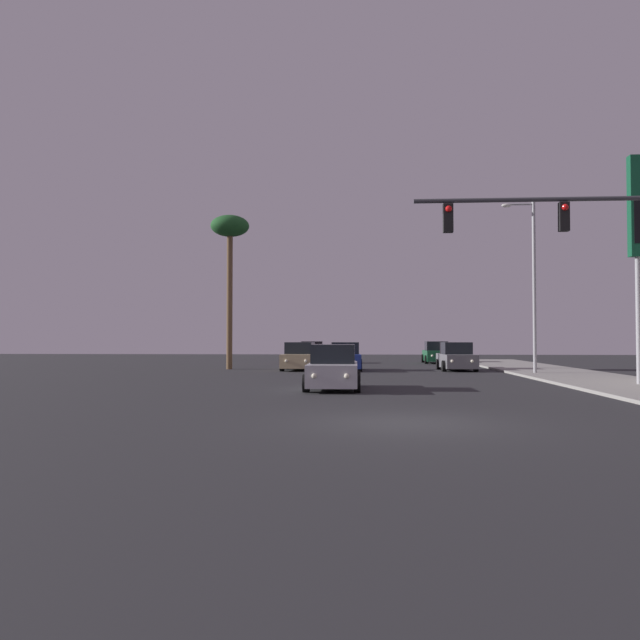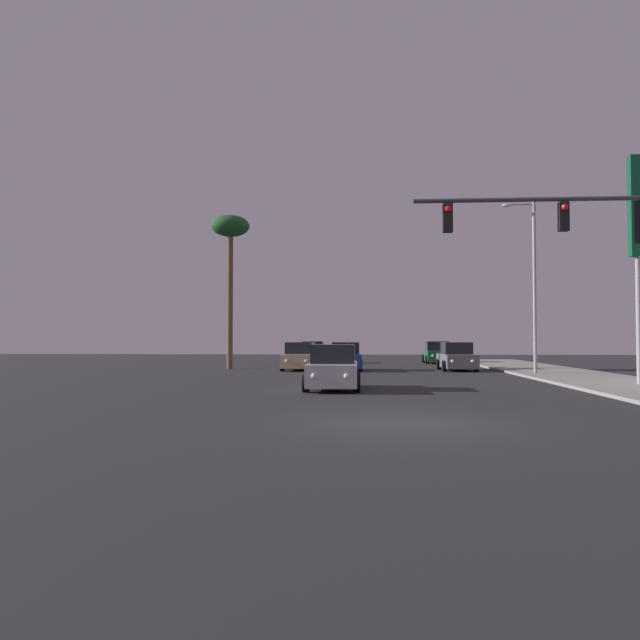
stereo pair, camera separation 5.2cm
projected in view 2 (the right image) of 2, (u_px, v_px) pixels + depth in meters
ground_plane at (404, 423)px, 14.06m from camera, size 120.00×120.00×0.00m
sidewalk_right at (640, 388)px, 23.40m from camera, size 5.00×60.00×0.12m
car_silver at (333, 369)px, 23.34m from camera, size 2.04×4.32×1.68m
car_green at (437, 353)px, 48.04m from camera, size 2.04×4.32×1.68m
car_blue at (345, 358)px, 37.11m from camera, size 2.04×4.34×1.68m
car_red at (313, 353)px, 48.44m from camera, size 2.04×4.34×1.68m
car_tan at (300, 357)px, 37.52m from camera, size 2.04×4.34×1.68m
car_grey at (457, 358)px, 37.08m from camera, size 2.04×4.33×1.68m
traffic_light_mast at (579, 247)px, 19.19m from camera, size 7.19×0.36×6.50m
street_lamp at (532, 277)px, 32.61m from camera, size 1.74×0.24×9.00m
palm_tree_mid at (230, 235)px, 38.86m from camera, size 2.40×2.40×9.59m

